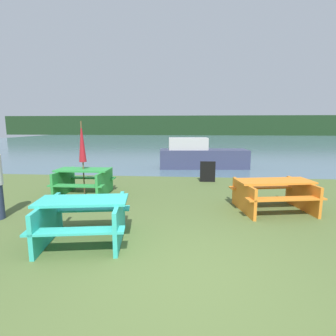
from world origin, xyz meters
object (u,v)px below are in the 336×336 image
object	(u,v)px
picnic_table_orange	(273,192)
boat	(201,156)
umbrella_crimson	(82,142)
signboard	(208,172)
picnic_table_teal	(83,217)
picnic_table_green	(84,180)

from	to	relation	value
picnic_table_orange	boat	size ratio (longest dim) A/B	0.46
umbrella_crimson	boat	world-z (taller)	umbrella_crimson
picnic_table_orange	umbrella_crimson	size ratio (longest dim) A/B	0.91
umbrella_crimson	signboard	xyz separation A→B (m)	(3.77, 2.16, -1.18)
picnic_table_teal	picnic_table_green	distance (m)	3.29
umbrella_crimson	boat	bearing A→B (deg)	55.81
picnic_table_orange	picnic_table_green	size ratio (longest dim) A/B	1.29
picnic_table_teal	boat	bearing A→B (deg)	74.06
picnic_table_orange	signboard	bearing A→B (deg)	113.45
umbrella_crimson	boat	distance (m)	6.57
picnic_table_green	signboard	distance (m)	4.34
picnic_table_teal	picnic_table_green	world-z (taller)	picnic_table_green
picnic_table_green	umbrella_crimson	xyz separation A→B (m)	(0.00, -0.00, 1.10)
picnic_table_teal	boat	xyz separation A→B (m)	(2.40, 8.41, 0.11)
picnic_table_orange	picnic_table_green	bearing A→B (deg)	168.99
umbrella_crimson	signboard	bearing A→B (deg)	29.85
picnic_table_orange	boat	xyz separation A→B (m)	(-1.49, 6.37, 0.11)
picnic_table_teal	umbrella_crimson	world-z (taller)	umbrella_crimson
boat	signboard	size ratio (longest dim) A/B	5.71
boat	signboard	xyz separation A→B (m)	(0.12, -3.21, -0.19)
picnic_table_orange	boat	distance (m)	6.54
picnic_table_teal	picnic_table_orange	size ratio (longest dim) A/B	0.88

